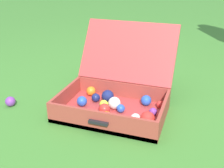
# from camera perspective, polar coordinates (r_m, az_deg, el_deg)

# --- Properties ---
(ground_plane) EXTENTS (16.00, 16.00, 0.00)m
(ground_plane) POSITION_cam_1_polar(r_m,az_deg,el_deg) (1.61, 0.43, -7.61)
(ground_plane) COLOR #3D7A2D
(open_suitcase) EXTENTS (0.63, 0.69, 0.48)m
(open_suitcase) POSITION_cam_1_polar(r_m,az_deg,el_deg) (1.69, 1.09, -1.83)
(open_suitcase) COLOR #B23838
(open_suitcase) RESTS_ON ground
(stray_ball_on_grass) EXTENTS (0.06, 0.06, 0.06)m
(stray_ball_on_grass) POSITION_cam_1_polar(r_m,az_deg,el_deg) (1.87, -20.46, -3.43)
(stray_ball_on_grass) COLOR purple
(stray_ball_on_grass) RESTS_ON ground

